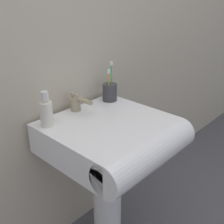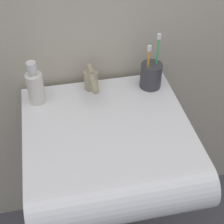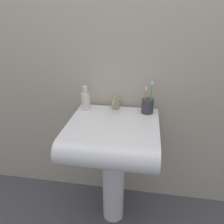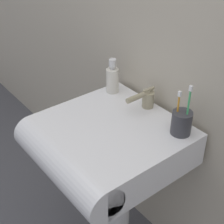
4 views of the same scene
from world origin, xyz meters
TOP-DOWN VIEW (x-y plane):
  - wall_back at (0.00, 0.28)m, footprint 5.00×0.05m
  - sink_pedestal at (0.00, 0.00)m, footprint 0.15×0.15m
  - sink_basin at (0.00, -0.05)m, footprint 0.53×0.54m
  - faucet at (-0.02, 0.18)m, footprint 0.05×0.14m
  - toothbrush_cup at (0.19, 0.16)m, footprint 0.08×0.08m
  - soap_bottle at (-0.21, 0.16)m, footprint 0.06×0.06m

SIDE VIEW (x-z plane):
  - sink_pedestal at x=0.00m, z-range 0.00..0.62m
  - sink_basin at x=0.00m, z-range 0.62..0.77m
  - faucet at x=-0.02m, z-range 0.77..0.85m
  - toothbrush_cup at x=0.19m, z-range 0.71..0.92m
  - soap_bottle at x=-0.21m, z-range 0.75..0.91m
  - wall_back at x=0.00m, z-range 0.00..2.40m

